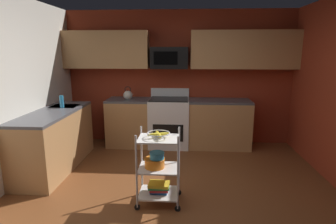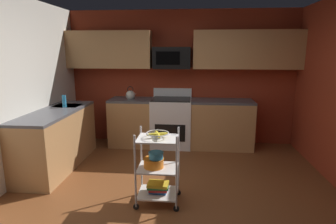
% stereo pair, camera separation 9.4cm
% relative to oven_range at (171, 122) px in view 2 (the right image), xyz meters
% --- Properties ---
extents(floor, '(4.40, 4.80, 0.04)m').
position_rel_oven_range_xyz_m(floor, '(0.18, -2.10, -0.50)').
color(floor, brown).
rests_on(floor, ground).
extents(wall_back, '(4.52, 0.06, 2.60)m').
position_rel_oven_range_xyz_m(wall_back, '(0.18, 0.33, 0.82)').
color(wall_back, maroon).
rests_on(wall_back, ground).
extents(counter_run, '(3.57, 2.39, 0.92)m').
position_rel_oven_range_xyz_m(counter_run, '(-0.59, -0.48, -0.01)').
color(counter_run, '#B27F4C').
rests_on(counter_run, ground).
extents(oven_range, '(0.76, 0.65, 1.10)m').
position_rel_oven_range_xyz_m(oven_range, '(0.00, 0.00, 0.00)').
color(oven_range, white).
rests_on(oven_range, ground).
extents(upper_cabinets, '(4.40, 0.33, 0.70)m').
position_rel_oven_range_xyz_m(upper_cabinets, '(0.21, 0.13, 1.37)').
color(upper_cabinets, '#B27F4C').
extents(microwave, '(0.70, 0.39, 0.40)m').
position_rel_oven_range_xyz_m(microwave, '(-0.00, 0.10, 1.22)').
color(microwave, black).
extents(rolling_cart, '(0.54, 0.41, 0.91)m').
position_rel_oven_range_xyz_m(rolling_cart, '(0.01, -2.15, -0.03)').
color(rolling_cart, silver).
rests_on(rolling_cart, ground).
extents(fruit_bowl, '(0.27, 0.27, 0.07)m').
position_rel_oven_range_xyz_m(fruit_bowl, '(0.01, -2.15, 0.40)').
color(fruit_bowl, silver).
rests_on(fruit_bowl, rolling_cart).
extents(mixing_bowl_large, '(0.25, 0.25, 0.11)m').
position_rel_oven_range_xyz_m(mixing_bowl_large, '(-0.04, -2.15, 0.04)').
color(mixing_bowl_large, orange).
rests_on(mixing_bowl_large, rolling_cart).
extents(mixing_bowl_small, '(0.18, 0.18, 0.08)m').
position_rel_oven_range_xyz_m(mixing_bowl_small, '(-0.01, -2.16, 0.14)').
color(mixing_bowl_small, '#338CBF').
rests_on(mixing_bowl_small, rolling_cart).
extents(book_stack, '(0.26, 0.20, 0.13)m').
position_rel_oven_range_xyz_m(book_stack, '(0.01, -2.15, -0.28)').
color(book_stack, '#1E4C8C').
rests_on(book_stack, rolling_cart).
extents(kettle, '(0.21, 0.18, 0.26)m').
position_rel_oven_range_xyz_m(kettle, '(-0.79, -0.00, 0.52)').
color(kettle, beige).
rests_on(kettle, counter_run).
extents(dish_soap_bottle, '(0.06, 0.06, 0.20)m').
position_rel_oven_range_xyz_m(dish_soap_bottle, '(-1.70, -0.91, 0.54)').
color(dish_soap_bottle, '#2D8CBF').
rests_on(dish_soap_bottle, counter_run).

